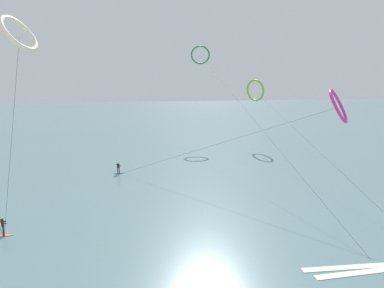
% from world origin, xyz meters
% --- Properties ---
extents(sea_water, '(400.00, 200.00, 0.08)m').
position_xyz_m(sea_water, '(0.00, 108.01, 0.04)').
color(sea_water, slate).
rests_on(sea_water, ground).
extents(surfer_navy, '(1.40, 0.73, 1.70)m').
position_xyz_m(surfer_navy, '(-7.88, 37.83, 0.82)').
color(surfer_navy, navy).
rests_on(surfer_navy, ground).
extents(surfer_coral, '(1.40, 0.69, 1.70)m').
position_xyz_m(surfer_coral, '(-16.54, 21.43, 0.82)').
color(surfer_coral, '#EA7260').
rests_on(surfer_coral, ground).
extents(kite_lime, '(4.34, 44.29, 13.58)m').
position_xyz_m(kite_lime, '(18.96, 53.91, 11.30)').
color(kite_lime, '#8CC62D').
rests_on(kite_lime, ground).
extents(kite_emerald, '(4.44, 51.52, 20.99)m').
position_xyz_m(kite_emerald, '(9.39, 62.69, 18.84)').
color(kite_emerald, '#199351').
rests_on(kite_emerald, ground).
extents(kite_ivory, '(3.72, 4.91, 18.42)m').
position_xyz_m(kite_ivory, '(-14.57, 24.25, 16.83)').
color(kite_ivory, silver).
rests_on(kite_ivory, ground).
extents(kite_magenta, '(24.67, 17.62, 12.30)m').
position_xyz_m(kite_magenta, '(14.68, 22.33, 10.53)').
color(kite_magenta, '#CC288E').
rests_on(kite_magenta, ground).
extents(wave_crest_far, '(9.59, 1.27, 0.12)m').
position_xyz_m(wave_crest_far, '(10.51, 11.91, 0.06)').
color(wave_crest_far, white).
rests_on(wave_crest_far, ground).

